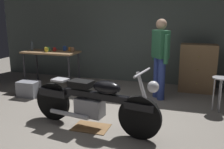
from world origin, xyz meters
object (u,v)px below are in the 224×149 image
object	(u,v)px
mug_brown_stoneware	(72,50)
mug_green_speckled	(48,49)
bottle	(32,47)
mug_blue_enamel	(65,48)
mug_yellow_tall	(46,50)
shop_stool	(221,85)
mug_red_diner	(54,49)
storage_bin	(29,89)
wooden_dresser	(198,68)
person_standing	(160,55)
mug_orange_travel	(70,49)
motorcycle	(93,101)

from	to	relation	value
mug_brown_stoneware	mug_green_speckled	world-z (taller)	mug_brown_stoneware
mug_green_speckled	bottle	world-z (taller)	bottle
mug_blue_enamel	mug_yellow_tall	bearing A→B (deg)	-128.15
mug_brown_stoneware	mug_blue_enamel	world-z (taller)	same
shop_stool	mug_red_diner	world-z (taller)	mug_red_diner
mug_red_diner	bottle	xyz separation A→B (m)	(-0.55, -0.10, 0.05)
storage_bin	mug_brown_stoneware	xyz separation A→B (m)	(0.68, 0.81, 0.79)
shop_stool	wooden_dresser	distance (m)	1.24
person_standing	shop_stool	bearing A→B (deg)	-144.49
mug_green_speckled	mug_orange_travel	bearing A→B (deg)	25.41
person_standing	motorcycle	bearing A→B (deg)	121.42
motorcycle	mug_orange_travel	size ratio (longest dim) A/B	18.47
mug_yellow_tall	mug_blue_enamel	world-z (taller)	mug_yellow_tall
storage_bin	motorcycle	bearing A→B (deg)	-28.88
wooden_dresser	person_standing	bearing A→B (deg)	-135.08
mug_orange_travel	mug_red_diner	xyz separation A→B (m)	(-0.35, -0.13, -0.00)
storage_bin	mug_orange_travel	xyz separation A→B (m)	(0.56, 0.95, 0.78)
person_standing	mug_green_speckled	world-z (taller)	person_standing
mug_green_speckled	mug_blue_enamel	bearing A→B (deg)	38.44
mug_yellow_tall	mug_red_diner	world-z (taller)	mug_yellow_tall
mug_yellow_tall	mug_red_diner	bearing A→B (deg)	66.16
mug_yellow_tall	mug_brown_stoneware	world-z (taller)	mug_yellow_tall
motorcycle	shop_stool	bearing A→B (deg)	44.64
person_standing	bottle	bearing A→B (deg)	55.05
person_standing	shop_stool	distance (m)	1.31
mug_yellow_tall	mug_blue_enamel	distance (m)	0.47
shop_stool	mug_blue_enamel	size ratio (longest dim) A/B	5.52
wooden_dresser	mug_blue_enamel	distance (m)	3.17
mug_yellow_tall	mug_red_diner	distance (m)	0.24
person_standing	mug_green_speckled	bearing A→B (deg)	54.86
person_standing	mug_yellow_tall	bearing A→B (deg)	57.61
bottle	mug_red_diner	bearing A→B (deg)	10.47
mug_brown_stoneware	mug_orange_travel	bearing A→B (deg)	132.14
mug_yellow_tall	mug_green_speckled	world-z (taller)	mug_yellow_tall
storage_bin	mug_yellow_tall	bearing A→B (deg)	79.59
mug_brown_stoneware	mug_yellow_tall	bearing A→B (deg)	-159.96
mug_orange_travel	bottle	xyz separation A→B (m)	(-0.90, -0.23, 0.05)
person_standing	storage_bin	distance (m)	2.92
mug_blue_enamel	mug_green_speckled	bearing A→B (deg)	-141.56
person_standing	mug_blue_enamel	world-z (taller)	person_standing
person_standing	wooden_dresser	xyz separation A→B (m)	(0.78, 0.77, -0.38)
mug_yellow_tall	bottle	size ratio (longest dim) A/B	0.48
mug_red_diner	mug_brown_stoneware	distance (m)	0.48
mug_orange_travel	mug_yellow_tall	xyz separation A→B (m)	(-0.45, -0.35, 0.01)
wooden_dresser	mug_blue_enamel	size ratio (longest dim) A/B	9.49
mug_orange_travel	mug_brown_stoneware	xyz separation A→B (m)	(0.12, -0.14, 0.01)
mug_red_diner	storage_bin	bearing A→B (deg)	-104.13
wooden_dresser	mug_green_speckled	xyz separation A→B (m)	(-3.40, -0.78, 0.40)
motorcycle	mug_red_diner	world-z (taller)	motorcycle
person_standing	mug_red_diner	bearing A→B (deg)	52.82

